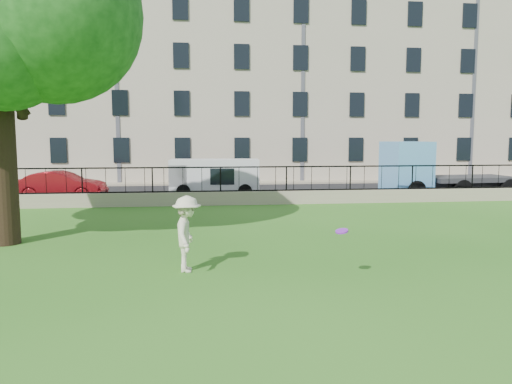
{
  "coord_description": "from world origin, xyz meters",
  "views": [
    {
      "loc": [
        -1.08,
        -10.27,
        3.06
      ],
      "look_at": [
        0.58,
        3.5,
        1.51
      ],
      "focal_mm": 35.0,
      "sensor_mm": 36.0,
      "label": 1
    }
  ],
  "objects": [
    {
      "name": "man",
      "position": [
        -1.3,
        0.95,
        0.87
      ],
      "size": [
        0.71,
        1.16,
        1.73
      ],
      "primitive_type": "imported",
      "rotation": [
        0.0,
        0.0,
        1.51
      ],
      "color": "beige",
      "rests_on": "ground"
    },
    {
      "name": "retaining_wall",
      "position": [
        0.0,
        12.0,
        0.3
      ],
      "size": [
        50.0,
        0.4,
        0.6
      ],
      "primitive_type": "cube",
      "color": "gray",
      "rests_on": "ground"
    },
    {
      "name": "building_row",
      "position": [
        0.0,
        27.57,
        6.92
      ],
      "size": [
        56.4,
        10.4,
        13.8
      ],
      "color": "#BDAD96",
      "rests_on": "ground"
    },
    {
      "name": "sidewalk",
      "position": [
        0.0,
        21.9,
        0.06
      ],
      "size": [
        60.0,
        1.4,
        0.12
      ],
      "primitive_type": "cube",
      "color": "gray",
      "rests_on": "ground"
    },
    {
      "name": "frisbee",
      "position": [
        1.94,
        -0.28,
        1.09
      ],
      "size": [
        0.33,
        0.34,
        0.12
      ],
      "primitive_type": "cylinder",
      "rotation": [
        0.21,
        -0.14,
        -0.31
      ],
      "color": "purple"
    },
    {
      "name": "blue_truck",
      "position": [
        12.0,
        14.4,
        1.4
      ],
      "size": [
        6.84,
        2.83,
        2.8
      ],
      "primitive_type": "cube",
      "rotation": [
        0.0,
        0.0,
        0.07
      ],
      "color": "#61A7E5",
      "rests_on": "street"
    },
    {
      "name": "iron_railing",
      "position": [
        0.0,
        12.0,
        1.15
      ],
      "size": [
        50.0,
        0.05,
        1.13
      ],
      "color": "black",
      "rests_on": "retaining_wall"
    },
    {
      "name": "white_van",
      "position": [
        -0.13,
        15.4,
        0.95
      ],
      "size": [
        4.63,
        2.09,
        1.9
      ],
      "primitive_type": "cube",
      "rotation": [
        0.0,
        0.0,
        -0.07
      ],
      "color": "silver",
      "rests_on": "street"
    },
    {
      "name": "red_sedan",
      "position": [
        -7.6,
        14.78,
        0.69
      ],
      "size": [
        4.33,
        1.89,
        1.38
      ],
      "primitive_type": "imported",
      "rotation": [
        0.0,
        0.0,
        1.47
      ],
      "color": "maroon",
      "rests_on": "street"
    },
    {
      "name": "ground",
      "position": [
        0.0,
        0.0,
        0.0
      ],
      "size": [
        120.0,
        120.0,
        0.0
      ],
      "primitive_type": "plane",
      "color": "#286217",
      "rests_on": "ground"
    },
    {
      "name": "street",
      "position": [
        0.0,
        16.7,
        0.01
      ],
      "size": [
        60.0,
        9.0,
        0.01
      ],
      "primitive_type": "cube",
      "color": "black",
      "rests_on": "ground"
    }
  ]
}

